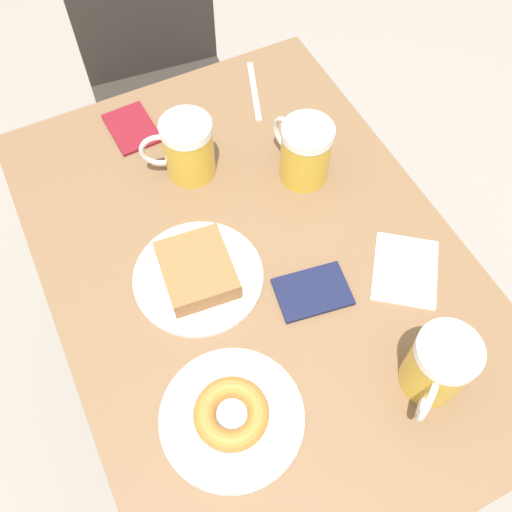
{
  "coord_description": "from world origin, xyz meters",
  "views": [
    {
      "loc": [
        -0.23,
        -0.46,
        1.66
      ],
      "look_at": [
        0.0,
        0.0,
        0.79
      ],
      "focal_mm": 40.0,
      "sensor_mm": 36.0,
      "label": 1
    }
  ],
  "objects_px": {
    "chair": "(157,64)",
    "passport_near_edge": "(132,128)",
    "beer_mug_right": "(187,148)",
    "plate_with_cake": "(198,273)",
    "beer_mug_left": "(438,366)",
    "beer_mug_center": "(305,152)",
    "fork": "(254,91)",
    "napkin_folded": "(405,270)",
    "plate_with_donut": "(232,416)",
    "passport_far_edge": "(313,292)"
  },
  "relations": [
    {
      "from": "chair",
      "to": "passport_far_edge",
      "type": "bearing_deg",
      "value": -86.36
    },
    {
      "from": "plate_with_donut",
      "to": "fork",
      "type": "height_order",
      "value": "plate_with_donut"
    },
    {
      "from": "passport_far_edge",
      "to": "fork",
      "type": "bearing_deg",
      "value": 75.43
    },
    {
      "from": "napkin_folded",
      "to": "fork",
      "type": "xyz_separation_m",
      "value": [
        -0.04,
        0.52,
        -0.0
      ]
    },
    {
      "from": "beer_mug_center",
      "to": "passport_near_edge",
      "type": "relative_size",
      "value": 1.09
    },
    {
      "from": "plate_with_cake",
      "to": "passport_near_edge",
      "type": "relative_size",
      "value": 1.76
    },
    {
      "from": "beer_mug_center",
      "to": "chair",
      "type": "bearing_deg",
      "value": 95.76
    },
    {
      "from": "napkin_folded",
      "to": "fork",
      "type": "distance_m",
      "value": 0.53
    },
    {
      "from": "chair",
      "to": "fork",
      "type": "height_order",
      "value": "chair"
    },
    {
      "from": "beer_mug_center",
      "to": "passport_near_edge",
      "type": "xyz_separation_m",
      "value": [
        -0.26,
        0.26,
        -0.06
      ]
    },
    {
      "from": "beer_mug_center",
      "to": "passport_near_edge",
      "type": "bearing_deg",
      "value": 135.25
    },
    {
      "from": "beer_mug_right",
      "to": "passport_near_edge",
      "type": "height_order",
      "value": "beer_mug_right"
    },
    {
      "from": "beer_mug_center",
      "to": "passport_far_edge",
      "type": "bearing_deg",
      "value": -114.87
    },
    {
      "from": "beer_mug_right",
      "to": "plate_with_donut",
      "type": "bearing_deg",
      "value": -105.53
    },
    {
      "from": "beer_mug_left",
      "to": "napkin_folded",
      "type": "relative_size",
      "value": 0.71
    },
    {
      "from": "plate_with_cake",
      "to": "beer_mug_left",
      "type": "height_order",
      "value": "beer_mug_left"
    },
    {
      "from": "beer_mug_right",
      "to": "passport_far_edge",
      "type": "relative_size",
      "value": 1.0
    },
    {
      "from": "beer_mug_right",
      "to": "beer_mug_center",
      "type": "bearing_deg",
      "value": -28.46
    },
    {
      "from": "plate_with_cake",
      "to": "fork",
      "type": "relative_size",
      "value": 1.33
    },
    {
      "from": "beer_mug_left",
      "to": "beer_mug_right",
      "type": "height_order",
      "value": "same"
    },
    {
      "from": "chair",
      "to": "beer_mug_right",
      "type": "bearing_deg",
      "value": -95.56
    },
    {
      "from": "plate_with_donut",
      "to": "fork",
      "type": "relative_size",
      "value": 1.3
    },
    {
      "from": "plate_with_donut",
      "to": "napkin_folded",
      "type": "xyz_separation_m",
      "value": [
        0.39,
        0.1,
        -0.01
      ]
    },
    {
      "from": "plate_with_cake",
      "to": "passport_far_edge",
      "type": "height_order",
      "value": "plate_with_cake"
    },
    {
      "from": "beer_mug_left",
      "to": "passport_near_edge",
      "type": "bearing_deg",
      "value": 108.35
    },
    {
      "from": "passport_far_edge",
      "to": "napkin_folded",
      "type": "bearing_deg",
      "value": -11.64
    },
    {
      "from": "plate_with_cake",
      "to": "passport_far_edge",
      "type": "bearing_deg",
      "value": -34.34
    },
    {
      "from": "plate_with_cake",
      "to": "passport_near_edge",
      "type": "distance_m",
      "value": 0.39
    },
    {
      "from": "beer_mug_left",
      "to": "passport_far_edge",
      "type": "height_order",
      "value": "beer_mug_left"
    },
    {
      "from": "plate_with_cake",
      "to": "beer_mug_right",
      "type": "relative_size",
      "value": 1.66
    },
    {
      "from": "passport_far_edge",
      "to": "chair",
      "type": "bearing_deg",
      "value": 87.57
    },
    {
      "from": "plate_with_donut",
      "to": "beer_mug_center",
      "type": "xyz_separation_m",
      "value": [
        0.33,
        0.38,
        0.05
      ]
    },
    {
      "from": "beer_mug_right",
      "to": "beer_mug_left",
      "type": "bearing_deg",
      "value": -73.09
    },
    {
      "from": "chair",
      "to": "passport_far_edge",
      "type": "relative_size",
      "value": 6.37
    },
    {
      "from": "plate_with_cake",
      "to": "passport_near_edge",
      "type": "bearing_deg",
      "value": 87.62
    },
    {
      "from": "napkin_folded",
      "to": "fork",
      "type": "height_order",
      "value": "same"
    },
    {
      "from": "beer_mug_center",
      "to": "fork",
      "type": "bearing_deg",
      "value": 86.51
    },
    {
      "from": "chair",
      "to": "beer_mug_left",
      "type": "xyz_separation_m",
      "value": [
        0.05,
        -1.17,
        0.31
      ]
    },
    {
      "from": "chair",
      "to": "plate_with_donut",
      "type": "distance_m",
      "value": 1.15
    },
    {
      "from": "plate_with_cake",
      "to": "napkin_folded",
      "type": "relative_size",
      "value": 1.28
    },
    {
      "from": "beer_mug_center",
      "to": "plate_with_cake",
      "type": "bearing_deg",
      "value": -155.43
    },
    {
      "from": "chair",
      "to": "passport_near_edge",
      "type": "xyz_separation_m",
      "value": [
        -0.19,
        -0.45,
        0.25
      ]
    },
    {
      "from": "beer_mug_left",
      "to": "passport_near_edge",
      "type": "distance_m",
      "value": 0.76
    },
    {
      "from": "beer_mug_right",
      "to": "napkin_folded",
      "type": "bearing_deg",
      "value": -56.51
    },
    {
      "from": "plate_with_cake",
      "to": "beer_mug_left",
      "type": "bearing_deg",
      "value": -52.55
    },
    {
      "from": "beer_mug_left",
      "to": "plate_with_donut",
      "type": "bearing_deg",
      "value": 164.84
    },
    {
      "from": "beer_mug_center",
      "to": "napkin_folded",
      "type": "distance_m",
      "value": 0.29
    },
    {
      "from": "chair",
      "to": "beer_mug_left",
      "type": "height_order",
      "value": "beer_mug_left"
    },
    {
      "from": "chair",
      "to": "beer_mug_left",
      "type": "relative_size",
      "value": 6.93
    },
    {
      "from": "plate_with_donut",
      "to": "beer_mug_left",
      "type": "height_order",
      "value": "beer_mug_left"
    }
  ]
}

